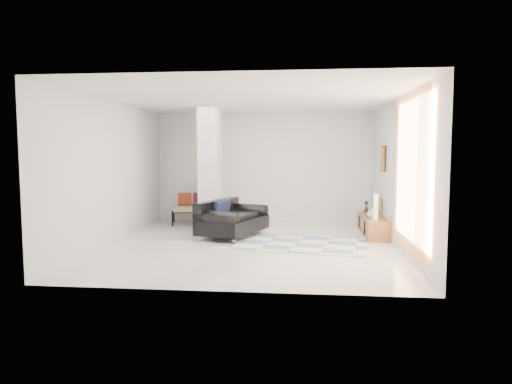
# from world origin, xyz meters

# --- Properties ---
(floor) EXTENTS (6.00, 6.00, 0.00)m
(floor) POSITION_xyz_m (0.00, 0.00, 0.00)
(floor) COLOR beige
(floor) RESTS_ON ground
(ceiling) EXTENTS (6.00, 6.00, 0.00)m
(ceiling) POSITION_xyz_m (0.00, 0.00, 2.80)
(ceiling) COLOR white
(ceiling) RESTS_ON wall_back
(wall_back) EXTENTS (6.00, 0.00, 6.00)m
(wall_back) POSITION_xyz_m (0.00, 3.00, 1.40)
(wall_back) COLOR silver
(wall_back) RESTS_ON ground
(wall_front) EXTENTS (6.00, 0.00, 6.00)m
(wall_front) POSITION_xyz_m (0.00, -3.00, 1.40)
(wall_front) COLOR silver
(wall_front) RESTS_ON ground
(wall_left) EXTENTS (0.00, 6.00, 6.00)m
(wall_left) POSITION_xyz_m (-2.75, 0.00, 1.40)
(wall_left) COLOR silver
(wall_left) RESTS_ON ground
(wall_right) EXTENTS (0.00, 6.00, 6.00)m
(wall_right) POSITION_xyz_m (2.75, 0.00, 1.40)
(wall_right) COLOR silver
(wall_right) RESTS_ON ground
(partition_column) EXTENTS (0.35, 1.20, 2.80)m
(partition_column) POSITION_xyz_m (-1.10, 1.60, 1.40)
(partition_column) COLOR silver
(partition_column) RESTS_ON floor
(hallway_door) EXTENTS (0.85, 0.06, 2.04)m
(hallway_door) POSITION_xyz_m (-2.10, 2.96, 1.02)
(hallway_door) COLOR silver
(hallway_door) RESTS_ON floor
(curtain) EXTENTS (0.00, 2.55, 2.55)m
(curtain) POSITION_xyz_m (2.67, -1.15, 1.45)
(curtain) COLOR #FF9143
(curtain) RESTS_ON wall_right
(wall_art) EXTENTS (0.04, 0.45, 0.55)m
(wall_art) POSITION_xyz_m (2.72, 1.35, 1.65)
(wall_art) COLOR #3D2410
(wall_art) RESTS_ON wall_right
(media_console) EXTENTS (0.45, 1.91, 0.80)m
(media_console) POSITION_xyz_m (2.52, 1.35, 0.20)
(media_console) COLOR brown
(media_console) RESTS_ON floor
(loveseat) EXTENTS (1.47, 1.88, 0.76)m
(loveseat) POSITION_xyz_m (-0.54, 0.85, 0.35)
(loveseat) COLOR silver
(loveseat) RESTS_ON floor
(daybed) EXTENTS (1.78, 1.05, 0.77)m
(daybed) POSITION_xyz_m (-1.43, 2.47, 0.42)
(daybed) COLOR black
(daybed) RESTS_ON floor
(area_rug) EXTENTS (3.02, 2.30, 0.01)m
(area_rug) POSITION_xyz_m (0.90, 0.20, 0.01)
(area_rug) COLOR beige
(area_rug) RESTS_ON floor
(cylinder_lamp) EXTENTS (0.10, 0.10, 0.54)m
(cylinder_lamp) POSITION_xyz_m (2.50, 0.82, 0.67)
(cylinder_lamp) COLOR white
(cylinder_lamp) RESTS_ON media_console
(bronze_figurine) EXTENTS (0.14, 0.14, 0.26)m
(bronze_figurine) POSITION_xyz_m (2.47, 1.97, 0.53)
(bronze_figurine) COLOR #302215
(bronze_figurine) RESTS_ON media_console
(vase) EXTENTS (0.24, 0.24, 0.21)m
(vase) POSITION_xyz_m (2.47, 1.12, 0.51)
(vase) COLOR white
(vase) RESTS_ON media_console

